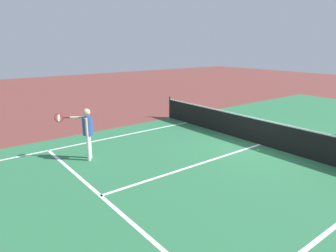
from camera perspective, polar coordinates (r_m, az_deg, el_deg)
ground_plane at (r=11.66m, az=17.01°, el=-3.36°), size 60.00×60.00×0.00m
court_surface_inbounds at (r=11.66m, az=17.02°, el=-3.36°), size 10.62×24.40×0.00m
line_sideline_left at (r=11.44m, az=-19.51°, el=-3.92°), size 0.10×11.89×0.01m
line_service_near at (r=7.72m, az=-12.67°, el=-12.75°), size 8.22×0.10×0.01m
line_center_service at (r=9.36m, az=5.42°, el=-7.32°), size 0.10×6.40×0.01m
net at (r=11.52m, az=17.20°, el=-1.03°), size 10.90×0.09×1.07m
player_near at (r=9.79m, az=-15.12°, el=-0.40°), size 0.93×0.94×1.66m
tennis_ball_near_net at (r=10.91m, az=16.71°, el=-4.44°), size 0.07×0.07×0.07m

